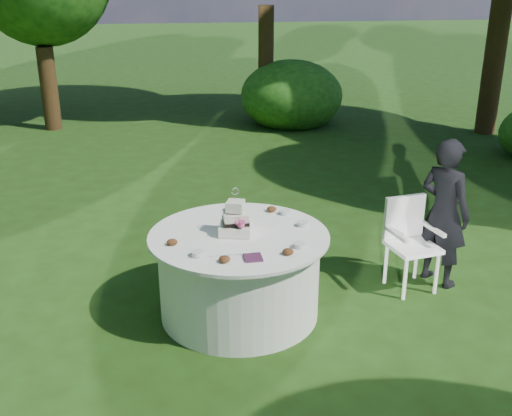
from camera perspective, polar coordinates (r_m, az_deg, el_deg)
The scene contains 9 objects.
ground at distance 5.49m, azimuth -1.56°, elevation -9.90°, with size 80.00×80.00×0.00m, color #1C330D.
napkins at distance 4.69m, azimuth -0.29°, elevation -4.75°, with size 0.14×0.14×0.02m, color #471E3C.
feather_plume at distance 4.78m, azimuth -2.64°, elevation -4.33°, with size 0.48×0.07×0.01m, color white.
guest at distance 5.99m, azimuth 17.47°, elevation -0.44°, with size 0.53×0.35×1.46m, color black.
table at distance 5.30m, azimuth -1.61°, elevation -6.29°, with size 1.56×1.56×0.77m.
cake at distance 5.11m, azimuth -1.94°, elevation -1.26°, with size 0.32×0.32×0.41m.
chair at distance 5.91m, azimuth 14.38°, elevation -2.61°, with size 0.49×0.48×0.89m.
votives at distance 5.12m, azimuth 1.61°, elevation -2.37°, with size 1.07×0.87×0.04m.
petal_cups at distance 4.98m, azimuth -1.54°, elevation -2.96°, with size 1.05×1.09×0.05m.
Camera 1 is at (-0.68, -4.67, 2.80)m, focal length 42.00 mm.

